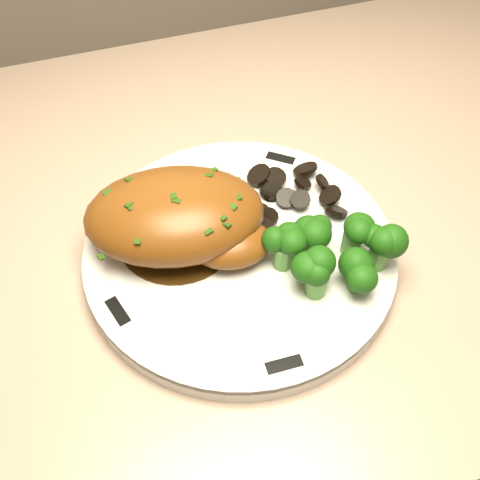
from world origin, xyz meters
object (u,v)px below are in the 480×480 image
object	(u,v)px
chicken_breast	(181,218)
broccoli_florets	(335,251)
plate	(240,253)
counter	(67,434)

from	to	relation	value
chicken_breast	broccoli_florets	size ratio (longest dim) A/B	1.69
plate	chicken_breast	size ratio (longest dim) A/B	1.59
counter	broccoli_florets	world-z (taller)	counter
counter	plate	distance (m)	0.49
plate	chicken_breast	distance (m)	0.07
chicken_breast	broccoli_florets	xyz separation A→B (m)	(0.12, -0.07, -0.01)
plate	broccoli_florets	bearing A→B (deg)	-34.41
chicken_breast	counter	bearing A→B (deg)	177.81
plate	chicken_breast	xyz separation A→B (m)	(-0.05, 0.02, 0.04)
counter	plate	bearing A→B (deg)	-16.99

